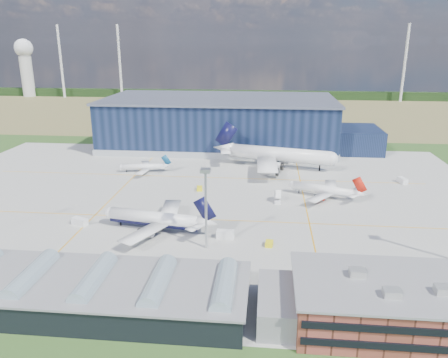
# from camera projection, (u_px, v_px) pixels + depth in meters

# --- Properties ---
(ground) EXTENTS (600.00, 600.00, 0.00)m
(ground) POSITION_uv_depth(u_px,v_px,m) (190.00, 207.00, 150.96)
(ground) COLOR #24471A
(ground) RESTS_ON ground
(apron) EXTENTS (220.00, 160.00, 0.08)m
(apron) POSITION_uv_depth(u_px,v_px,m) (195.00, 198.00, 160.43)
(apron) COLOR #9E9E99
(apron) RESTS_ON ground
(farmland) EXTENTS (600.00, 220.00, 0.01)m
(farmland) POSITION_uv_depth(u_px,v_px,m) (236.00, 111.00, 359.56)
(farmland) COLOR olive
(farmland) RESTS_ON ground
(treeline) EXTENTS (600.00, 8.00, 8.00)m
(treeline) POSITION_uv_depth(u_px,v_px,m) (242.00, 94.00, 434.21)
(treeline) COLOR black
(treeline) RESTS_ON ground
(horizon_dressing) EXTENTS (440.20, 18.00, 70.00)m
(horizon_dressing) POSITION_uv_depth(u_px,v_px,m) (52.00, 62.00, 437.98)
(horizon_dressing) COLOR silver
(horizon_dressing) RESTS_ON ground
(hangar) EXTENTS (145.00, 62.00, 26.10)m
(hangar) POSITION_uv_depth(u_px,v_px,m) (225.00, 124.00, 237.06)
(hangar) COLOR #0F1A32
(hangar) RESTS_ON ground
(ops_building) EXTENTS (46.00, 23.00, 10.90)m
(ops_building) POSITION_uv_depth(u_px,v_px,m) (408.00, 304.00, 87.36)
(ops_building) COLOR brown
(ops_building) RESTS_ON ground
(glass_concourse) EXTENTS (78.00, 23.00, 8.60)m
(glass_concourse) POSITION_uv_depth(u_px,v_px,m) (111.00, 292.00, 93.56)
(glass_concourse) COLOR black
(glass_concourse) RESTS_ON ground
(light_mast_center) EXTENTS (2.60, 2.60, 23.00)m
(light_mast_center) POSITION_uv_depth(u_px,v_px,m) (206.00, 196.00, 116.88)
(light_mast_center) COLOR #B0B4B8
(light_mast_center) RESTS_ON ground
(airliner_navy) EXTENTS (42.90, 42.26, 12.06)m
(airliner_navy) POSITION_uv_depth(u_px,v_px,m) (154.00, 212.00, 131.28)
(airliner_navy) COLOR white
(airliner_navy) RESTS_ON ground
(airliner_red) EXTENTS (37.52, 37.17, 9.47)m
(airliner_red) POSITION_uv_depth(u_px,v_px,m) (323.00, 185.00, 159.44)
(airliner_red) COLOR white
(airliner_red) RESTS_ON ground
(airliner_widebody) EXTENTS (70.09, 69.17, 18.96)m
(airliner_widebody) POSITION_uv_depth(u_px,v_px,m) (280.00, 147.00, 195.68)
(airliner_widebody) COLOR white
(airliner_widebody) RESTS_ON ground
(airliner_regional) EXTENTS (26.43, 26.01, 7.60)m
(airliner_regional) POSITION_uv_depth(u_px,v_px,m) (143.00, 164.00, 190.38)
(airliner_regional) COLOR white
(airliner_regional) RESTS_ON ground
(gse_tug_b) EXTENTS (2.35, 3.29, 1.35)m
(gse_tug_b) POSITION_uv_depth(u_px,v_px,m) (269.00, 244.00, 122.52)
(gse_tug_b) COLOR yellow
(gse_tug_b) RESTS_ON ground
(gse_van_a) EXTENTS (5.69, 4.08, 2.28)m
(gse_van_a) POSITION_uv_depth(u_px,v_px,m) (80.00, 222.00, 136.33)
(gse_van_a) COLOR white
(gse_van_a) RESTS_ON ground
(gse_van_b) EXTENTS (3.47, 5.33, 2.25)m
(gse_van_b) POSITION_uv_depth(u_px,v_px,m) (402.00, 180.00, 176.47)
(gse_van_b) COLOR white
(gse_van_b) RESTS_ON ground
(gse_tug_c) EXTENTS (2.58, 3.64, 1.47)m
(gse_tug_c) POSITION_uv_depth(u_px,v_px,m) (200.00, 189.00, 167.98)
(gse_tug_c) COLOR yellow
(gse_tug_c) RESTS_ON ground
(gse_van_c) EXTENTS (5.15, 2.57, 2.45)m
(gse_van_c) POSITION_uv_depth(u_px,v_px,m) (225.00, 234.00, 127.07)
(gse_van_c) COLOR white
(gse_van_c) RESTS_ON ground
(airstair) EXTENTS (2.24, 4.83, 3.01)m
(airstair) POSITION_uv_depth(u_px,v_px,m) (278.00, 197.00, 156.25)
(airstair) COLOR white
(airstair) RESTS_ON ground
(car_a) EXTENTS (4.04, 2.92, 1.28)m
(car_a) POSITION_uv_depth(u_px,v_px,m) (154.00, 277.00, 105.27)
(car_a) COLOR #99999E
(car_a) RESTS_ON ground
(car_b) EXTENTS (4.06, 2.52, 1.26)m
(car_b) POSITION_uv_depth(u_px,v_px,m) (99.00, 260.00, 113.56)
(car_b) COLOR #99999E
(car_b) RESTS_ON ground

